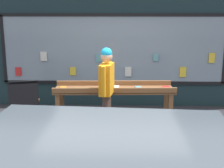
{
  "coord_description": "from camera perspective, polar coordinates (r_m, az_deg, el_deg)",
  "views": [
    {
      "loc": [
        0.15,
        -5.56,
        2.49
      ],
      "look_at": [
        -0.04,
        0.63,
        0.98
      ],
      "focal_mm": 50.0,
      "sensor_mm": 36.0,
      "label": 1
    }
  ],
  "objects": [
    {
      "name": "ground_plane",
      "position": [
        6.09,
        0.21,
        -10.43
      ],
      "size": [
        40.0,
        40.0,
        0.0
      ],
      "primitive_type": "plane",
      "color": "#2D2D33"
    },
    {
      "name": "shopfront_facade",
      "position": [
        7.99,
        0.98,
        7.78
      ],
      "size": [
        8.14,
        0.29,
        3.38
      ],
      "color": "#192D33",
      "rests_on": "ground_plane"
    },
    {
      "name": "display_table_main",
      "position": [
        6.63,
        0.44,
        -1.56
      ],
      "size": [
        2.55,
        0.8,
        0.93
      ],
      "color": "brown",
      "rests_on": "ground_plane"
    },
    {
      "name": "person_browsing",
      "position": [
        6.09,
        -0.98,
        -0.04
      ],
      "size": [
        0.29,
        0.68,
        1.76
      ],
      "rotation": [
        0.0,
        0.0,
        1.42
      ],
      "color": "#4C382D",
      "rests_on": "ground_plane"
    },
    {
      "name": "small_dog",
      "position": [
        6.23,
        -5.54,
        -7.15
      ],
      "size": [
        0.36,
        0.51,
        0.41
      ],
      "rotation": [
        0.0,
        0.0,
        1.11
      ],
      "color": "white",
      "rests_on": "ground_plane"
    },
    {
      "name": "sandwich_board_sign",
      "position": [
        6.92,
        -15.7,
        -3.61
      ],
      "size": [
        0.77,
        0.9,
        0.97
      ],
      "rotation": [
        0.0,
        0.0,
        0.26
      ],
      "color": "black",
      "rests_on": "ground_plane"
    }
  ]
}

